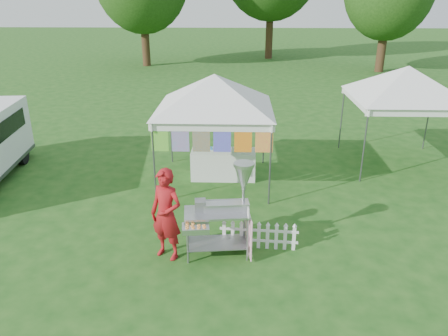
{
  "coord_description": "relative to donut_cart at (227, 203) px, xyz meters",
  "views": [
    {
      "loc": [
        0.62,
        -7.81,
        4.96
      ],
      "look_at": [
        0.31,
        1.73,
        1.1
      ],
      "focal_mm": 35.0,
      "sensor_mm": 36.0,
      "label": 1
    }
  ],
  "objects": [
    {
      "name": "ground",
      "position": [
        -0.43,
        0.21,
        -1.15
      ],
      "size": [
        120.0,
        120.0,
        0.0
      ],
      "primitive_type": "plane",
      "color": "#1B4C15",
      "rests_on": "ground"
    },
    {
      "name": "canopy_main",
      "position": [
        -0.43,
        3.71,
        1.84
      ],
      "size": [
        4.24,
        4.24,
        3.45
      ],
      "color": "#59595E",
      "rests_on": "ground"
    },
    {
      "name": "donut_cart",
      "position": [
        0.0,
        0.0,
        0.0
      ],
      "size": [
        1.41,
        1.1,
        1.96
      ],
      "rotation": [
        0.0,
        0.0,
        0.11
      ],
      "color": "gray",
      "rests_on": "ground"
    },
    {
      "name": "canopy_right",
      "position": [
        5.07,
        5.21,
        1.84
      ],
      "size": [
        4.24,
        4.24,
        3.45
      ],
      "color": "#59595E",
      "rests_on": "ground"
    },
    {
      "name": "display_table",
      "position": [
        -0.21,
        3.92,
        -0.74
      ],
      "size": [
        1.8,
        0.7,
        0.82
      ],
      "primitive_type": "cube",
      "color": "white",
      "rests_on": "ground"
    },
    {
      "name": "vendor",
      "position": [
        -1.19,
        -0.11,
        -0.21
      ],
      "size": [
        0.81,
        0.71,
        1.88
      ],
      "primitive_type": "imported",
      "rotation": [
        0.0,
        0.0,
        -0.47
      ],
      "color": "maroon",
      "rests_on": "ground"
    },
    {
      "name": "picket_fence",
      "position": [
        0.65,
        0.24,
        -0.86
      ],
      "size": [
        1.62,
        0.15,
        0.56
      ],
      "rotation": [
        0.0,
        0.0,
        -0.08
      ],
      "color": "white",
      "rests_on": "ground"
    }
  ]
}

